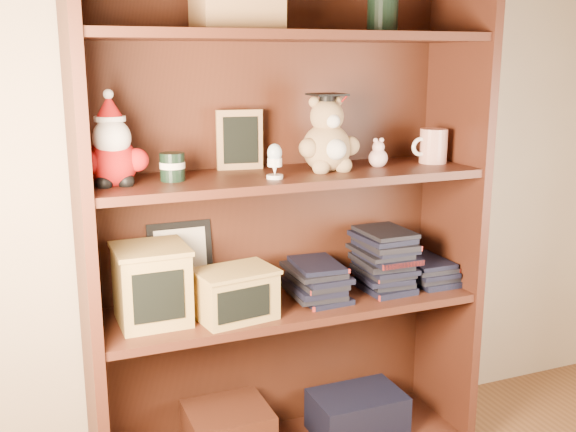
{
  "coord_description": "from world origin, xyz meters",
  "views": [
    {
      "loc": [
        -0.8,
        -0.5,
        1.28
      ],
      "look_at": [
        -0.07,
        1.3,
        0.82
      ],
      "focal_mm": 42.0,
      "sensor_mm": 36.0,
      "label": 1
    }
  ],
  "objects_px": {
    "grad_teddy_bear": "(328,141)",
    "teacher_mug": "(433,146)",
    "bookcase": "(281,226)",
    "treats_box": "(152,284)"
  },
  "relations": [
    {
      "from": "grad_teddy_bear",
      "to": "treats_box",
      "type": "height_order",
      "value": "grad_teddy_bear"
    },
    {
      "from": "bookcase",
      "to": "treats_box",
      "type": "relative_size",
      "value": 7.29
    },
    {
      "from": "bookcase",
      "to": "teacher_mug",
      "type": "distance_m",
      "value": 0.55
    },
    {
      "from": "bookcase",
      "to": "grad_teddy_bear",
      "type": "bearing_deg",
      "value": -24.57
    },
    {
      "from": "grad_teddy_bear",
      "to": "teacher_mug",
      "type": "xyz_separation_m",
      "value": [
        0.37,
        0.01,
        -0.03
      ]
    },
    {
      "from": "teacher_mug",
      "to": "treats_box",
      "type": "xyz_separation_m",
      "value": [
        -0.91,
        -0.0,
        -0.34
      ]
    },
    {
      "from": "grad_teddy_bear",
      "to": "bookcase",
      "type": "bearing_deg",
      "value": 155.43
    },
    {
      "from": "bookcase",
      "to": "teacher_mug",
      "type": "height_order",
      "value": "bookcase"
    },
    {
      "from": "treats_box",
      "to": "bookcase",
      "type": "bearing_deg",
      "value": 7.16
    },
    {
      "from": "teacher_mug",
      "to": "grad_teddy_bear",
      "type": "bearing_deg",
      "value": -178.91
    }
  ]
}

